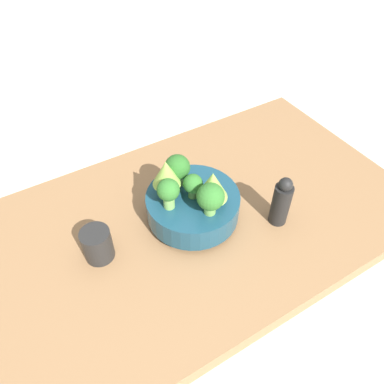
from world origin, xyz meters
The scene contains 11 objects.
ground_plane centered at (0.00, 0.00, 0.00)m, with size 6.00×6.00×0.00m, color beige.
table centered at (0.00, 0.00, 0.02)m, with size 1.09×0.62×0.05m.
bowl centered at (0.00, 0.00, 0.09)m, with size 0.22×0.22×0.08m.
broccoli_floret_front centered at (0.01, -0.06, 0.17)m, with size 0.06×0.06×0.08m.
romanesco_piece_near centered at (0.03, -0.04, 0.18)m, with size 0.07×0.07×0.09m.
romanesco_piece_far centered at (-0.05, 0.04, 0.19)m, with size 0.06×0.06×0.10m.
broccoli_floret_center centered at (0.00, 0.00, 0.16)m, with size 0.04×0.04×0.06m.
broccoli_floret_back centered at (-0.01, 0.05, 0.17)m, with size 0.06×0.06×0.08m.
broccoli_floret_left centered at (-0.06, 0.00, 0.17)m, with size 0.05×0.05×0.08m.
cup centered at (-0.23, 0.01, 0.09)m, with size 0.07×0.07×0.08m.
pepper_mill centered at (0.17, -0.11, 0.11)m, with size 0.04×0.04×0.14m.
Camera 1 is at (-0.31, -0.51, 0.75)m, focal length 35.00 mm.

